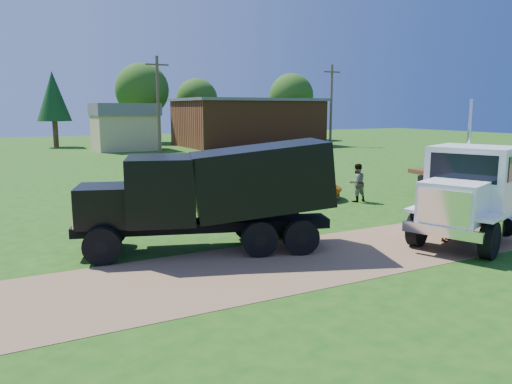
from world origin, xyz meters
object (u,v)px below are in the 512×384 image
white_semi_tractor (473,193)px  orange_pickup (289,185)px  flatbed_trailer (499,174)px  black_dump_truck (215,190)px  spectator_a (447,214)px

white_semi_tractor → orange_pickup: white_semi_tractor is taller
flatbed_trailer → black_dump_truck: bearing=-162.9°
white_semi_tractor → black_dump_truck: 8.18m
black_dump_truck → spectator_a: black_dump_truck is taller
white_semi_tractor → black_dump_truck: (-7.63, 2.94, 0.26)m
orange_pickup → spectator_a: bearing=-153.3°
black_dump_truck → white_semi_tractor: bearing=-2.8°
spectator_a → white_semi_tractor: bearing=-51.1°
black_dump_truck → orange_pickup: bearing=61.9°
flatbed_trailer → white_semi_tractor: bearing=-139.9°
spectator_a → black_dump_truck: bearing=132.0°
orange_pickup → flatbed_trailer: bearing=-85.5°
white_semi_tractor → flatbed_trailer: 10.52m
flatbed_trailer → spectator_a: bearing=-143.4°
white_semi_tractor → orange_pickup: bearing=76.0°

